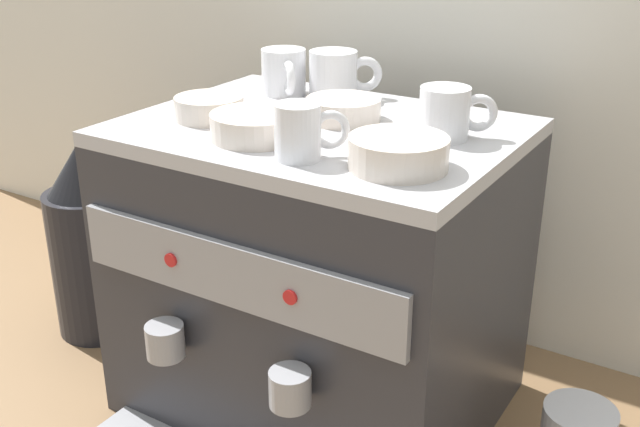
% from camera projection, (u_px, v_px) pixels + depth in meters
% --- Properties ---
extents(ground_plane, '(4.00, 4.00, 0.00)m').
position_uv_depth(ground_plane, '(320.00, 396.00, 1.32)').
color(ground_plane, brown).
extents(tiled_backsplash_wall, '(2.80, 0.03, 1.00)m').
position_uv_depth(tiled_backsplash_wall, '(424.00, 68.00, 1.41)').
color(tiled_backsplash_wall, silver).
rests_on(tiled_backsplash_wall, ground_plane).
extents(espresso_machine, '(0.57, 0.54, 0.48)m').
position_uv_depth(espresso_machine, '(319.00, 273.00, 1.23)').
color(espresso_machine, '#2D2D33').
rests_on(espresso_machine, ground_plane).
extents(ceramic_cup_0, '(0.08, 0.08, 0.07)m').
position_uv_depth(ceramic_cup_0, '(301.00, 131.00, 0.98)').
color(ceramic_cup_0, white).
rests_on(ceramic_cup_0, espresso_machine).
extents(ceramic_cup_1, '(0.11, 0.09, 0.08)m').
position_uv_depth(ceramic_cup_1, '(336.00, 75.00, 1.27)').
color(ceramic_cup_1, white).
rests_on(ceramic_cup_1, espresso_machine).
extents(ceramic_cup_2, '(0.10, 0.10, 0.08)m').
position_uv_depth(ceramic_cup_2, '(284.00, 72.00, 1.29)').
color(ceramic_cup_2, white).
rests_on(ceramic_cup_2, espresso_machine).
extents(ceramic_cup_3, '(0.10, 0.08, 0.07)m').
position_uv_depth(ceramic_cup_3, '(447.00, 113.00, 1.06)').
color(ceramic_cup_3, white).
rests_on(ceramic_cup_3, espresso_machine).
extents(ceramic_bowl_0, '(0.11, 0.11, 0.03)m').
position_uv_depth(ceramic_bowl_0, '(343.00, 110.00, 1.15)').
color(ceramic_bowl_0, beige).
rests_on(ceramic_bowl_0, espresso_machine).
extents(ceramic_bowl_1, '(0.10, 0.10, 0.03)m').
position_uv_depth(ceramic_bowl_1, '(209.00, 108.00, 1.16)').
color(ceramic_bowl_1, beige).
rests_on(ceramic_bowl_1, espresso_machine).
extents(ceramic_bowl_2, '(0.13, 0.13, 0.04)m').
position_uv_depth(ceramic_bowl_2, '(398.00, 154.00, 0.95)').
color(ceramic_bowl_2, beige).
rests_on(ceramic_bowl_2, espresso_machine).
extents(ceramic_bowl_3, '(0.13, 0.13, 0.04)m').
position_uv_depth(ceramic_bowl_3, '(256.00, 126.00, 1.07)').
color(ceramic_bowl_3, beige).
rests_on(ceramic_bowl_3, espresso_machine).
extents(coffee_grinder, '(0.16, 0.16, 0.39)m').
position_uv_depth(coffee_grinder, '(92.00, 243.00, 1.46)').
color(coffee_grinder, black).
rests_on(coffee_grinder, ground_plane).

